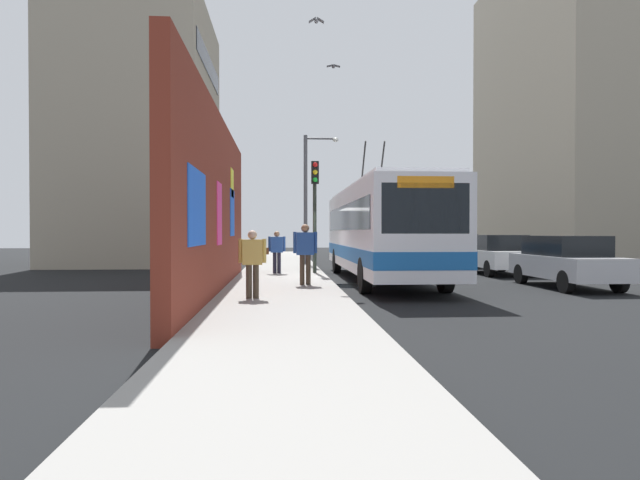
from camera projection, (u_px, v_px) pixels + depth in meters
The scene contains 17 objects.
ground_plane at pixel (327, 280), 19.01m from camera, with size 80.00×80.00×0.00m, color black.
sidewalk_slab at pixel (282, 278), 18.90m from camera, with size 48.00×3.20×0.15m, color gray.
graffiti_wall at pixel (217, 206), 14.56m from camera, with size 13.62×0.32×4.80m.
building_far_left at pixel (142, 137), 29.24m from camera, with size 10.12×7.28×13.68m.
building_far_right at pixel (590, 111), 32.52m from camera, with size 13.63×9.54×18.08m.
city_bus at pixel (380, 229), 18.57m from camera, with size 11.73×2.53×5.03m.
parked_car_silver at pixel (566, 260), 16.33m from camera, with size 4.25×1.76×1.58m.
parked_car_white at pixel (496, 253), 21.66m from camera, with size 4.31×1.89×1.58m.
parked_car_navy at pixel (453, 249), 27.08m from camera, with size 4.87×1.77×1.58m.
parked_car_black at pixel (422, 246), 33.01m from camera, with size 4.47×1.81×1.58m.
pedestrian_midblock at pixel (277, 249), 20.10m from camera, with size 0.22×0.72×1.58m.
pedestrian_near_wall at pixel (252, 259), 12.51m from camera, with size 0.22×0.65×1.58m.
pedestrian_at_curb at pixel (305, 249), 15.72m from camera, with size 0.24×0.70×1.77m.
traffic_light at pixel (315, 198), 20.29m from camera, with size 0.49×0.28×4.23m.
street_lamp at pixel (310, 190), 25.94m from camera, with size 0.44×1.68×6.21m.
flying_pigeons at pixel (326, 46), 20.46m from camera, with size 4.05×1.49×0.58m.
curbside_puddle at pixel (352, 286), 16.90m from camera, with size 1.49×1.49×0.00m, color black.
Camera 1 is at (-18.92, 1.60, 1.69)m, focal length 30.25 mm.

